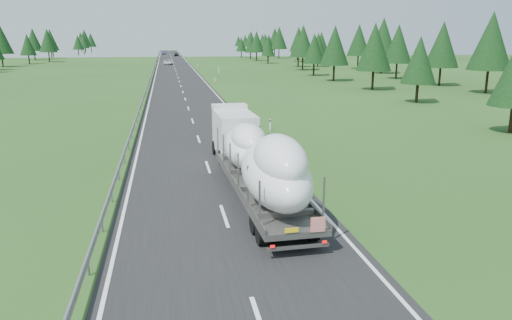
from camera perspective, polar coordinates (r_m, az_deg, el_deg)
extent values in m
cube|color=black|center=(112.88, -9.03, 9.67)|extent=(10.00, 400.00, 0.02)
cube|color=slate|center=(112.85, -11.78, 9.85)|extent=(0.08, 400.00, 0.32)
cube|color=silver|center=(44.13, 1.62, 4.08)|extent=(0.12, 0.07, 1.00)
cube|color=black|center=(44.08, 1.62, 4.49)|extent=(0.13, 0.08, 0.12)
cube|color=silver|center=(93.30, -4.71, 9.23)|extent=(0.12, 0.07, 1.00)
cube|color=black|center=(93.27, -4.71, 9.43)|extent=(0.13, 0.08, 0.12)
cube|color=silver|center=(143.04, -6.68, 10.80)|extent=(0.12, 0.07, 1.00)
cube|color=black|center=(143.03, -6.69, 10.93)|extent=(0.13, 0.08, 0.12)
cube|color=silver|center=(192.92, -7.65, 11.55)|extent=(0.12, 0.07, 1.00)
cube|color=black|center=(192.91, -7.65, 11.65)|extent=(0.13, 0.08, 0.12)
cube|color=silver|center=(242.85, -8.22, 12.00)|extent=(0.12, 0.07, 1.00)
cube|color=black|center=(242.84, -8.22, 12.07)|extent=(0.13, 0.08, 0.12)
cube|color=silver|center=(292.80, -8.59, 12.29)|extent=(0.12, 0.07, 1.00)
cube|color=black|center=(292.79, -8.60, 12.35)|extent=(0.13, 0.08, 0.12)
cube|color=silver|center=(342.77, -8.86, 12.49)|extent=(0.12, 0.07, 1.00)
cube|color=black|center=(342.76, -8.86, 12.55)|extent=(0.13, 0.08, 0.12)
cylinder|color=slate|center=(93.33, -4.28, 9.55)|extent=(0.08, 0.08, 2.00)
cube|color=silver|center=(93.26, -4.29, 10.16)|extent=(0.05, 0.90, 1.20)
cylinder|color=black|center=(80.63, 24.89, 8.33)|extent=(0.36, 0.36, 3.96)
cone|color=black|center=(80.41, 25.30, 12.22)|extent=(6.15, 6.15, 8.24)
cylinder|color=black|center=(90.40, 20.27, 9.12)|extent=(0.36, 0.36, 3.61)
cone|color=black|center=(90.19, 20.55, 12.28)|extent=(5.61, 5.61, 7.52)
cylinder|color=black|center=(102.99, 15.75, 9.92)|extent=(0.36, 0.36, 3.56)
cone|color=black|center=(102.81, 15.94, 12.67)|extent=(5.54, 5.54, 7.42)
cylinder|color=black|center=(116.96, 14.16, 10.58)|extent=(0.36, 0.36, 4.16)
cone|color=black|center=(116.80, 14.33, 13.41)|extent=(6.47, 6.47, 8.67)
cylinder|color=black|center=(133.93, 11.56, 11.02)|extent=(0.36, 0.36, 3.83)
cone|color=black|center=(133.79, 11.68, 13.29)|extent=(5.96, 5.96, 7.99)
cylinder|color=black|center=(141.17, 7.07, 11.18)|extent=(0.36, 0.36, 3.13)
cone|color=black|center=(141.04, 7.12, 12.94)|extent=(4.87, 4.87, 6.52)
cylinder|color=black|center=(156.10, 7.42, 11.45)|extent=(0.36, 0.36, 3.25)
cone|color=black|center=(155.98, 7.48, 13.10)|extent=(5.06, 5.06, 6.77)
cylinder|color=black|center=(168.90, 4.85, 11.79)|extent=(0.36, 0.36, 3.84)
cone|color=black|center=(168.79, 4.89, 13.60)|extent=(5.97, 5.97, 7.99)
cylinder|color=black|center=(183.01, 4.75, 11.82)|extent=(0.36, 0.36, 2.98)
cone|color=black|center=(182.91, 4.78, 13.11)|extent=(4.63, 4.63, 6.21)
cylinder|color=black|center=(195.77, 2.64, 12.14)|extent=(0.36, 0.36, 4.05)
cone|color=black|center=(195.68, 2.66, 13.79)|extent=(6.30, 6.30, 8.44)
cylinder|color=black|center=(209.88, 1.46, 12.14)|extent=(0.36, 0.36, 3.09)
cone|color=black|center=(209.79, 1.46, 13.31)|extent=(4.80, 4.80, 6.43)
cylinder|color=black|center=(223.11, 2.14, 12.36)|extent=(0.36, 0.36, 4.02)
cone|color=black|center=(223.03, 2.16, 13.79)|extent=(6.26, 6.26, 8.38)
cylinder|color=black|center=(238.19, 1.05, 12.37)|extent=(0.36, 0.36, 3.27)
cone|color=black|center=(238.11, 1.06, 13.46)|extent=(5.08, 5.08, 6.80)
cylinder|color=black|center=(250.69, 0.73, 12.44)|extent=(0.36, 0.36, 3.20)
cone|color=black|center=(250.61, 0.74, 13.46)|extent=(4.98, 4.98, 6.67)
cylinder|color=black|center=(267.39, -0.59, 12.59)|extent=(0.36, 0.36, 3.78)
cone|color=black|center=(267.32, -0.59, 13.72)|extent=(5.88, 5.88, 7.87)
cylinder|color=black|center=(279.88, -0.81, 12.60)|extent=(0.36, 0.36, 3.25)
cone|color=black|center=(279.81, -0.82, 13.52)|extent=(5.05, 5.05, 6.77)
cylinder|color=black|center=(296.07, -1.24, 12.66)|extent=(0.36, 0.36, 3.14)
cone|color=black|center=(296.00, -1.25, 13.50)|extent=(4.88, 4.88, 6.54)
cylinder|color=black|center=(305.72, -2.01, 12.67)|extent=(0.36, 0.36, 2.94)
cone|color=black|center=(305.66, -2.02, 13.44)|extent=(4.58, 4.58, 6.13)
cylinder|color=black|center=(47.98, 27.21, 4.39)|extent=(0.36, 0.36, 2.74)
cylinder|color=black|center=(65.97, 17.93, 7.47)|extent=(0.36, 0.36, 2.78)
cone|color=black|center=(65.70, 18.18, 10.81)|extent=(4.33, 4.33, 5.80)
cylinder|color=black|center=(80.27, 13.20, 9.05)|extent=(0.36, 0.36, 3.46)
cone|color=black|center=(80.03, 13.40, 12.47)|extent=(5.38, 5.38, 7.21)
cylinder|color=black|center=(95.23, 8.88, 9.95)|extent=(0.36, 0.36, 3.44)
cone|color=black|center=(95.04, 8.99, 12.83)|extent=(5.36, 5.36, 7.18)
cylinder|color=black|center=(108.02, 6.62, 10.35)|extent=(0.36, 0.36, 3.00)
cone|color=black|center=(107.85, 6.68, 12.56)|extent=(4.66, 4.66, 6.25)
cylinder|color=black|center=(125.89, 5.36, 11.04)|extent=(0.36, 0.36, 3.71)
cone|color=black|center=(125.74, 5.41, 13.39)|extent=(5.77, 5.77, 7.73)
cylinder|color=black|center=(139.91, 4.84, 11.20)|extent=(0.36, 0.36, 3.06)
cone|color=black|center=(139.77, 4.88, 12.94)|extent=(4.76, 4.76, 6.37)
cylinder|color=black|center=(157.18, 1.38, 11.47)|extent=(0.36, 0.36, 2.69)
cone|color=black|center=(157.06, 1.39, 12.83)|extent=(4.19, 4.19, 5.61)
cylinder|color=black|center=(173.78, 0.06, 11.82)|extent=(0.36, 0.36, 3.40)
cone|color=black|center=(173.68, 0.06, 13.38)|extent=(5.29, 5.29, 7.08)
cylinder|color=black|center=(187.78, -0.62, 11.88)|extent=(0.36, 0.36, 2.77)
cone|color=black|center=(187.69, -0.62, 13.06)|extent=(4.31, 4.31, 5.77)
cylinder|color=black|center=(203.87, -1.69, 12.03)|extent=(0.36, 0.36, 2.72)
cone|color=black|center=(203.79, -1.70, 13.09)|extent=(4.23, 4.23, 5.66)
cylinder|color=black|center=(155.28, -27.01, 10.23)|extent=(0.36, 0.36, 4.13)
cone|color=black|center=(155.16, -27.25, 12.34)|extent=(6.43, 6.43, 8.61)
cylinder|color=black|center=(168.21, -24.51, 10.47)|extent=(0.36, 0.36, 3.04)
cone|color=black|center=(168.10, -24.66, 11.90)|extent=(4.72, 4.72, 6.33)
cylinder|color=black|center=(180.91, -22.58, 10.91)|extent=(0.36, 0.36, 3.65)
cone|color=black|center=(180.81, -22.73, 12.50)|extent=(5.67, 5.67, 7.60)
cylinder|color=black|center=(196.31, -23.98, 10.95)|extent=(0.36, 0.36, 3.75)
cone|color=black|center=(196.21, -24.13, 12.46)|extent=(5.84, 5.84, 7.82)
cylinder|color=black|center=(210.01, -22.33, 11.21)|extent=(0.36, 0.36, 3.72)
cone|color=black|center=(209.92, -22.46, 12.62)|extent=(5.79, 5.79, 7.75)
cylinder|color=black|center=(222.60, -22.17, 11.25)|extent=(0.36, 0.36, 3.15)
cone|color=black|center=(222.52, -22.27, 12.37)|extent=(4.90, 4.90, 6.56)
cylinder|color=black|center=(236.65, -19.62, 11.54)|extent=(0.36, 0.36, 2.97)
cone|color=black|center=(236.57, -19.70, 12.54)|extent=(4.62, 4.62, 6.18)
cylinder|color=black|center=(248.95, -19.06, 11.72)|extent=(0.36, 0.36, 3.41)
cone|color=black|center=(248.87, -19.15, 12.80)|extent=(5.30, 5.30, 7.10)
cylinder|color=black|center=(266.52, -18.93, 11.88)|extent=(0.36, 0.36, 3.92)
cone|color=black|center=(266.45, -19.02, 13.04)|extent=(6.09, 6.09, 8.16)
cylinder|color=black|center=(278.71, -18.29, 11.93)|extent=(0.36, 0.36, 3.45)
cone|color=black|center=(278.64, -18.37, 12.92)|extent=(5.36, 5.36, 7.18)
cylinder|color=black|center=(295.93, -19.32, 11.94)|extent=(0.36, 0.36, 3.59)
cone|color=black|center=(295.87, -19.40, 12.91)|extent=(5.59, 5.59, 7.48)
cylinder|color=black|center=(305.84, -18.90, 12.06)|extent=(0.36, 0.36, 4.03)
cone|color=black|center=(305.78, -18.98, 13.10)|extent=(6.26, 6.26, 8.39)
cube|color=silver|center=(33.29, -2.46, 3.14)|extent=(2.56, 4.87, 2.68)
cube|color=black|center=(35.59, -3.00, 4.62)|extent=(2.20, 0.15, 1.34)
cube|color=silver|center=(35.11, -2.95, 6.15)|extent=(2.43, 1.23, 0.29)
cube|color=#615E5B|center=(32.63, -2.21, 0.60)|extent=(2.49, 2.95, 0.24)
cylinder|color=black|center=(35.11, -4.59, 1.44)|extent=(0.37, 0.97, 0.96)
cylinder|color=black|center=(35.38, -1.04, 1.58)|extent=(0.37, 0.97, 0.96)
cylinder|color=black|center=(32.14, -4.05, 0.28)|extent=(0.37, 0.97, 0.96)
cylinder|color=black|center=(32.44, -0.19, 0.44)|extent=(0.37, 0.97, 0.96)
cube|color=#615E5B|center=(24.77, 0.41, -2.87)|extent=(3.04, 13.49, 0.25)
cube|color=#615E5B|center=(24.51, -2.52, -2.48)|extent=(0.52, 13.40, 0.23)
cube|color=#615E5B|center=(24.96, 3.29, -2.19)|extent=(0.52, 13.40, 0.23)
cube|color=#615E5B|center=(18.86, -0.20, -5.02)|extent=(0.07, 0.07, 1.82)
cube|color=#615E5B|center=(19.44, 7.24, -4.55)|extent=(0.07, 0.07, 1.82)
cube|color=#615E5B|center=(21.01, -1.29, -3.02)|extent=(0.07, 0.07, 1.82)
cube|color=#615E5B|center=(21.53, 5.43, -2.66)|extent=(0.07, 0.07, 1.82)
cube|color=#615E5B|center=(23.20, -2.16, -1.39)|extent=(0.07, 0.07, 1.82)
cube|color=#615E5B|center=(23.67, 3.95, -1.10)|extent=(0.07, 0.07, 1.82)
cube|color=#615E5B|center=(25.40, -2.89, -0.04)|extent=(0.07, 0.07, 1.82)
cube|color=#615E5B|center=(25.84, 2.72, 0.20)|extent=(0.07, 0.07, 1.82)
cube|color=#615E5B|center=(27.62, -3.50, 1.09)|extent=(0.07, 0.07, 1.82)
cube|color=#615E5B|center=(28.02, 1.68, 1.29)|extent=(0.07, 0.07, 1.82)
cube|color=#615E5B|center=(29.86, -4.01, 2.05)|extent=(0.07, 0.07, 1.82)
cube|color=#615E5B|center=(30.22, 0.79, 2.23)|extent=(0.07, 0.07, 1.82)
cylinder|color=black|center=(19.93, 0.14, -8.36)|extent=(0.42, 0.97, 0.96)
cylinder|color=black|center=(20.38, 6.04, -7.92)|extent=(0.42, 0.97, 0.96)
cylinder|color=black|center=(20.98, -0.42, -7.19)|extent=(0.42, 0.97, 0.96)
cylinder|color=black|center=(21.41, 5.18, -6.81)|extent=(0.42, 0.97, 0.96)
cube|color=#615E5B|center=(18.82, 4.17, -9.95)|extent=(2.40, 0.20, 0.11)
cube|color=red|center=(18.61, 6.43, -7.41)|extent=(0.58, 0.06, 0.57)
cube|color=yellow|center=(18.42, 3.38, -8.06)|extent=(0.53, 0.06, 0.17)
cube|color=red|center=(18.50, 1.16, -9.87)|extent=(0.17, 0.06, 0.10)
cube|color=red|center=(18.96, 7.21, -9.37)|extent=(0.17, 0.06, 0.10)
ellipsoid|color=white|center=(21.50, 1.91, -1.67)|extent=(2.98, 7.41, 2.51)
ellipsoid|color=white|center=(20.41, 2.46, 0.02)|extent=(2.24, 4.71, 2.01)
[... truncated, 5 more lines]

